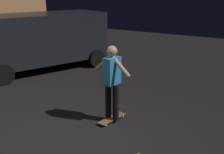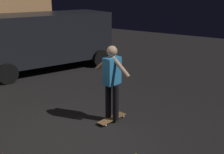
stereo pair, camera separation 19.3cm
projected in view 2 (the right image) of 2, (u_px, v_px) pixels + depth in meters
name	position (u px, v px, depth m)	size (l,w,h in m)	color
ground_plane	(69.00, 140.00, 5.57)	(28.00, 28.00, 0.00)	black
parked_van	(46.00, 38.00, 10.28)	(4.97, 3.53, 2.03)	black
skateboard_ridden	(112.00, 119.00, 6.37)	(0.80, 0.31, 0.07)	olive
skater	(112.00, 78.00, 6.07)	(0.41, 0.98, 1.67)	black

